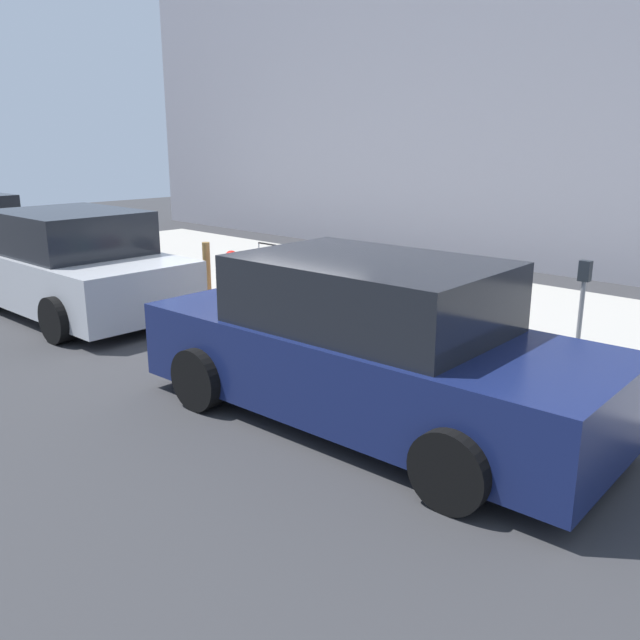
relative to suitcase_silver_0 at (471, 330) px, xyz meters
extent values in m
plane|color=#333335|center=(3.27, 0.60, -0.46)|extent=(40.00, 40.00, 0.00)
cube|color=#ADA89E|center=(3.27, -1.90, -0.39)|extent=(18.00, 5.00, 0.14)
cube|color=gray|center=(3.27, -7.57, 4.49)|extent=(24.00, 3.00, 9.90)
cube|color=#9EA0A8|center=(0.00, 0.00, 0.00)|extent=(0.48, 0.27, 0.63)
cube|color=black|center=(0.00, 0.00, 0.00)|extent=(0.48, 0.07, 0.65)
cylinder|color=gray|center=(-0.20, -0.01, 0.44)|extent=(0.02, 0.02, 0.25)
cylinder|color=gray|center=(0.20, 0.01, 0.44)|extent=(0.02, 0.02, 0.25)
cylinder|color=black|center=(0.00, 0.00, 0.56)|extent=(0.41, 0.05, 0.02)
cylinder|color=black|center=(-0.21, -0.01, -0.30)|extent=(0.05, 0.02, 0.04)
cylinder|color=black|center=(0.21, 0.01, -0.30)|extent=(0.05, 0.02, 0.04)
cube|color=#0F606B|center=(0.56, 0.08, -0.05)|extent=(0.45, 0.23, 0.53)
cube|color=black|center=(0.56, 0.08, -0.05)|extent=(0.45, 0.06, 0.54)
cylinder|color=gray|center=(0.37, 0.07, 0.35)|extent=(0.02, 0.02, 0.27)
cylinder|color=gray|center=(0.75, 0.09, 0.35)|extent=(0.02, 0.02, 0.27)
cylinder|color=black|center=(0.56, 0.08, 0.48)|extent=(0.38, 0.04, 0.02)
cylinder|color=black|center=(0.36, 0.07, -0.30)|extent=(0.04, 0.02, 0.04)
cylinder|color=black|center=(0.75, 0.09, -0.30)|extent=(0.04, 0.02, 0.04)
cube|color=navy|center=(1.10, -0.03, -0.04)|extent=(0.44, 0.28, 0.56)
cube|color=black|center=(1.10, -0.03, -0.04)|extent=(0.44, 0.08, 0.57)
cylinder|color=gray|center=(0.92, -0.01, 0.26)|extent=(0.02, 0.02, 0.04)
cylinder|color=gray|center=(1.28, -0.04, 0.26)|extent=(0.02, 0.02, 0.04)
cylinder|color=black|center=(1.10, -0.03, 0.28)|extent=(0.37, 0.05, 0.02)
cylinder|color=black|center=(0.91, -0.01, -0.30)|extent=(0.05, 0.02, 0.04)
cylinder|color=black|center=(1.29, -0.04, -0.30)|extent=(0.05, 0.02, 0.04)
cube|color=maroon|center=(1.59, 0.07, 0.01)|extent=(0.36, 0.24, 0.66)
cube|color=black|center=(1.59, 0.07, 0.01)|extent=(0.36, 0.05, 0.67)
cylinder|color=gray|center=(1.45, 0.08, 0.36)|extent=(0.02, 0.02, 0.04)
cylinder|color=gray|center=(1.74, 0.07, 0.36)|extent=(0.02, 0.02, 0.04)
cylinder|color=black|center=(1.59, 0.07, 0.38)|extent=(0.30, 0.03, 0.02)
cylinder|color=black|center=(1.44, 0.08, -0.30)|extent=(0.04, 0.02, 0.04)
cylinder|color=black|center=(1.75, 0.07, -0.30)|extent=(0.04, 0.02, 0.04)
cube|color=#59601E|center=(2.07, 0.02, -0.06)|extent=(0.40, 0.27, 0.51)
cube|color=black|center=(2.07, 0.02, -0.06)|extent=(0.39, 0.08, 0.52)
cylinder|color=gray|center=(1.91, 0.03, 0.32)|extent=(0.02, 0.02, 0.27)
cylinder|color=gray|center=(2.22, 0.00, 0.32)|extent=(0.02, 0.02, 0.27)
cylinder|color=black|center=(2.07, 0.02, 0.46)|extent=(0.32, 0.05, 0.02)
cylinder|color=black|center=(1.90, 0.03, -0.30)|extent=(0.05, 0.02, 0.04)
cylinder|color=black|center=(2.23, 0.00, -0.30)|extent=(0.05, 0.02, 0.04)
cube|color=black|center=(2.61, 0.01, 0.03)|extent=(0.51, 0.24, 0.69)
cube|color=black|center=(2.61, 0.01, 0.03)|extent=(0.51, 0.06, 0.70)
cylinder|color=gray|center=(2.39, 0.00, 0.39)|extent=(0.02, 0.02, 0.04)
cylinder|color=gray|center=(2.82, 0.02, 0.39)|extent=(0.02, 0.02, 0.04)
cylinder|color=black|center=(2.61, 0.01, 0.41)|extent=(0.44, 0.05, 0.02)
cylinder|color=black|center=(2.38, 0.00, -0.30)|extent=(0.05, 0.02, 0.04)
cylinder|color=black|center=(2.83, 0.02, -0.30)|extent=(0.05, 0.02, 0.04)
cube|color=red|center=(3.14, 0.07, -0.06)|extent=(0.35, 0.24, 0.52)
cube|color=black|center=(3.14, 0.07, -0.06)|extent=(0.36, 0.05, 0.54)
cylinder|color=gray|center=(2.99, 0.07, 0.33)|extent=(0.02, 0.02, 0.26)
cylinder|color=gray|center=(3.28, 0.07, 0.33)|extent=(0.02, 0.02, 0.26)
cylinder|color=black|center=(3.14, 0.07, 0.46)|extent=(0.29, 0.03, 0.02)
cylinder|color=black|center=(2.98, 0.07, -0.30)|extent=(0.04, 0.02, 0.04)
cylinder|color=black|center=(3.29, 0.07, -0.30)|extent=(0.04, 0.02, 0.04)
cube|color=#9EA0A8|center=(3.64, -0.03, 0.04)|extent=(0.45, 0.21, 0.72)
cube|color=black|center=(3.64, -0.03, 0.04)|extent=(0.46, 0.04, 0.74)
cylinder|color=gray|center=(3.45, -0.03, 0.52)|extent=(0.02, 0.02, 0.23)
cylinder|color=gray|center=(3.84, -0.03, 0.52)|extent=(0.02, 0.02, 0.23)
cylinder|color=black|center=(3.64, -0.03, 0.63)|extent=(0.39, 0.02, 0.02)
cylinder|color=black|center=(3.44, -0.03, -0.30)|extent=(0.04, 0.02, 0.04)
cylinder|color=black|center=(3.84, -0.03, -0.30)|extent=(0.04, 0.02, 0.04)
cylinder|color=red|center=(4.47, 0.02, -0.01)|extent=(0.20, 0.20, 0.61)
sphere|color=red|center=(4.47, 0.02, 0.34)|extent=(0.21, 0.21, 0.21)
cylinder|color=red|center=(4.62, 0.02, 0.02)|extent=(0.09, 0.10, 0.09)
cylinder|color=red|center=(4.32, 0.02, 0.02)|extent=(0.09, 0.10, 0.09)
cylinder|color=brown|center=(4.94, 0.17, 0.11)|extent=(0.13, 0.13, 0.87)
cylinder|color=slate|center=(-1.19, -0.23, 0.21)|extent=(0.05, 0.05, 1.05)
cube|color=#1E2328|center=(-1.19, -0.23, 0.84)|extent=(0.12, 0.09, 0.22)
cube|color=#141E4C|center=(-0.13, 2.06, 0.11)|extent=(4.74, 1.99, 0.78)
cube|color=black|center=(-0.13, 2.06, 0.81)|extent=(2.50, 1.74, 0.64)
cylinder|color=black|center=(1.27, 3.02, -0.14)|extent=(0.65, 0.25, 0.64)
cylinder|color=black|center=(1.36, 1.24, -0.14)|extent=(0.65, 0.25, 0.64)
cylinder|color=black|center=(-1.62, 2.88, -0.14)|extent=(0.65, 0.25, 0.64)
cylinder|color=black|center=(-1.53, 1.10, -0.14)|extent=(0.65, 0.25, 0.64)
cube|color=#B2B5BA|center=(5.82, 2.06, 0.11)|extent=(4.27, 2.00, 0.78)
cube|color=black|center=(5.82, 2.06, 0.82)|extent=(2.24, 1.80, 0.64)
cylinder|color=black|center=(7.15, 1.13, -0.14)|extent=(0.65, 0.24, 0.64)
cylinder|color=black|center=(4.49, 2.98, -0.14)|extent=(0.65, 0.24, 0.64)
cylinder|color=black|center=(4.53, 1.07, -0.14)|extent=(0.65, 0.24, 0.64)
cylinder|color=black|center=(9.57, 1.04, -0.14)|extent=(0.65, 0.26, 0.64)
camera|label=1|loc=(-3.96, 6.71, 2.19)|focal=37.32mm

